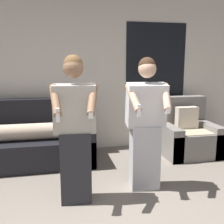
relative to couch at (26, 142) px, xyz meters
The scene contains 5 objects.
wall_back 1.53m from the couch, 25.68° to the left, with size 6.52×0.07×2.70m.
couch is the anchor object (origin of this frame).
armchair 2.60m from the couch, ahead, with size 0.89×0.84×0.93m.
person_left 1.55m from the couch, 63.47° to the right, with size 0.50×0.48×1.59m.
person_right 1.96m from the couch, 38.28° to the right, with size 0.51×0.50×1.57m.
Camera 1 is at (-0.51, -1.57, 1.50)m, focal length 42.00 mm.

